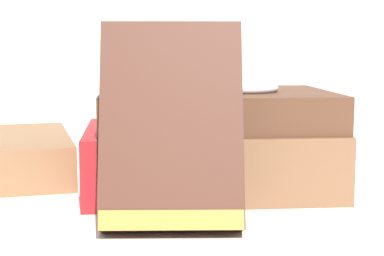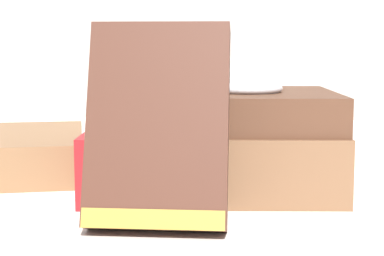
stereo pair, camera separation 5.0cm
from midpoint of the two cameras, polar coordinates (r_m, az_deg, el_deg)
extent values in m
plane|color=white|center=(0.51, -1.22, -5.73)|extent=(3.00, 3.00, 0.00)
cube|color=brown|center=(0.52, -1.28, -2.73)|extent=(0.20, 0.15, 0.05)
cube|color=maroon|center=(0.52, -11.41, -2.85)|extent=(0.02, 0.13, 0.05)
cube|color=#4C2D1E|center=(0.51, -0.67, 1.67)|extent=(0.19, 0.14, 0.03)
cube|color=black|center=(0.51, -10.20, 1.55)|extent=(0.02, 0.13, 0.03)
cube|color=#422319|center=(0.40, -5.40, 0.16)|extent=(0.09, 0.06, 0.13)
cube|color=olive|center=(0.40, -5.50, -8.29)|extent=(0.09, 0.03, 0.02)
cylinder|color=silver|center=(0.51, 1.68, 3.59)|extent=(0.05, 0.05, 0.01)
torus|color=#B2B2B7|center=(0.51, 1.68, 3.59)|extent=(0.06, 0.06, 0.01)
sphere|color=#B2B2B7|center=(0.54, 1.54, 3.81)|extent=(0.01, 0.01, 0.01)
torus|color=black|center=(0.65, -7.86, -2.76)|extent=(0.06, 0.06, 0.00)
torus|color=black|center=(0.64, -2.46, -2.86)|extent=(0.06, 0.06, 0.00)
cylinder|color=black|center=(0.64, -5.18, -2.81)|extent=(0.02, 0.00, 0.00)
camera|label=1|loc=(0.03, -92.97, -0.40)|focal=60.00mm
camera|label=2|loc=(0.03, 87.03, 0.40)|focal=60.00mm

